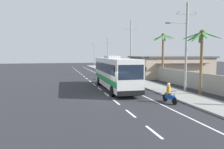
# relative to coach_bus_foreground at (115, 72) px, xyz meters

# --- Properties ---
(ground_plane) EXTENTS (160.00, 160.00, 0.00)m
(ground_plane) POSITION_rel_coach_bus_foreground_xyz_m (-1.65, -4.88, -1.98)
(ground_plane) COLOR #28282D
(sidewalk_kerb) EXTENTS (3.20, 90.00, 0.14)m
(sidewalk_kerb) POSITION_rel_coach_bus_foreground_xyz_m (5.15, 5.12, -1.91)
(sidewalk_kerb) COLOR gray
(sidewalk_kerb) RESTS_ON ground
(lane_markings) EXTENTS (3.43, 71.44, 0.01)m
(lane_markings) POSITION_rel_coach_bus_foreground_xyz_m (0.34, 10.01, -1.98)
(lane_markings) COLOR white
(lane_markings) RESTS_ON ground
(boundary_wall) EXTENTS (0.24, 60.00, 1.96)m
(boundary_wall) POSITION_rel_coach_bus_foreground_xyz_m (8.95, 9.12, -1.00)
(boundary_wall) COLOR #9E998E
(boundary_wall) RESTS_ON ground
(coach_bus_foreground) EXTENTS (3.15, 12.17, 3.81)m
(coach_bus_foreground) POSITION_rel_coach_bus_foreground_xyz_m (0.00, 0.00, 0.00)
(coach_bus_foreground) COLOR silver
(coach_bus_foreground) RESTS_ON ground
(motorcycle_beside_bus) EXTENTS (0.56, 1.96, 1.65)m
(motorcycle_beside_bus) POSITION_rel_coach_bus_foreground_xyz_m (2.54, -7.91, -1.31)
(motorcycle_beside_bus) COLOR black
(motorcycle_beside_bus) RESTS_ON ground
(motorcycle_trailing) EXTENTS (0.56, 1.96, 1.68)m
(motorcycle_trailing) POSITION_rel_coach_bus_foreground_xyz_m (2.05, 9.51, -1.30)
(motorcycle_trailing) COLOR black
(motorcycle_trailing) RESTS_ON ground
(pedestrian_near_kerb) EXTENTS (0.36, 0.36, 1.62)m
(pedestrian_near_kerb) POSITION_rel_coach_bus_foreground_xyz_m (5.37, 14.51, -1.00)
(pedestrian_near_kerb) COLOR beige
(pedestrian_near_kerb) RESTS_ON sidewalk_kerb
(pedestrian_midwalk) EXTENTS (0.36, 0.36, 1.79)m
(pedestrian_midwalk) POSITION_rel_coach_bus_foreground_xyz_m (5.95, 11.98, -0.90)
(pedestrian_midwalk) COLOR red
(pedestrian_midwalk) RESTS_ON sidewalk_kerb
(utility_pole_nearest) EXTENTS (3.63, 0.24, 9.27)m
(utility_pole_nearest) POSITION_rel_coach_bus_foreground_xyz_m (6.67, -3.63, 3.01)
(utility_pole_nearest) COLOR #9E9E99
(utility_pole_nearest) RESTS_ON ground
(utility_pole_mid) EXTENTS (2.50, 0.24, 10.32)m
(utility_pole_mid) POSITION_rel_coach_bus_foreground_xyz_m (7.17, 15.03, 3.38)
(utility_pole_mid) COLOR #9E9E99
(utility_pole_mid) RESTS_ON ground
(utility_pole_far) EXTENTS (2.14, 0.24, 8.35)m
(utility_pole_far) POSITION_rel_coach_bus_foreground_xyz_m (7.05, 33.70, 2.37)
(utility_pole_far) COLOR #9E9E99
(utility_pole_far) RESTS_ON ground
(utility_pole_distant) EXTENTS (2.03, 0.24, 8.49)m
(utility_pole_distant) POSITION_rel_coach_bus_foreground_xyz_m (6.70, 52.36, 2.44)
(utility_pole_distant) COLOR #9E9E99
(utility_pole_distant) RESTS_ON ground
(palm_nearest) EXTENTS (3.65, 3.55, 6.34)m
(palm_nearest) POSITION_rel_coach_bus_foreground_xyz_m (7.10, -5.67, 2.74)
(palm_nearest) COLOR brown
(palm_nearest) RESTS_ON ground
(palm_second) EXTENTS (3.52, 3.22, 7.09)m
(palm_second) POSITION_rel_coach_bus_foreground_xyz_m (9.09, 6.01, 2.96)
(palm_second) COLOR brown
(palm_second) RESTS_ON ground
(roadside_building) EXTENTS (13.79, 7.66, 3.61)m
(roadside_building) POSITION_rel_coach_bus_foreground_xyz_m (13.10, 10.55, -0.16)
(roadside_building) COLOR tan
(roadside_building) RESTS_ON ground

